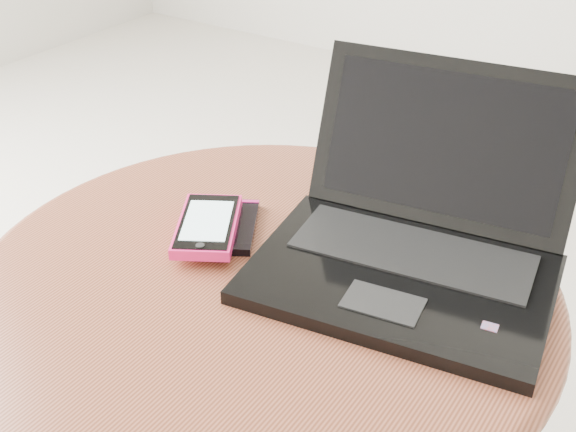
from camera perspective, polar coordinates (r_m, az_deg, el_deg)
The scene contains 4 objects.
table at distance 0.90m, azimuth -1.88°, elevation -10.17°, with size 0.66×0.66×0.53m.
laptop at distance 0.83m, azimuth 9.70°, elevation -1.64°, with size 0.35×0.34×0.20m.
phone_black at distance 0.90m, azimuth -4.43°, elevation -0.77°, with size 0.11×0.13×0.01m.
phone_pink at distance 0.88m, azimuth -6.26°, elevation -0.73°, with size 0.12×0.14×0.02m.
Camera 1 is at (0.45, -0.55, 1.01)m, focal length 45.90 mm.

